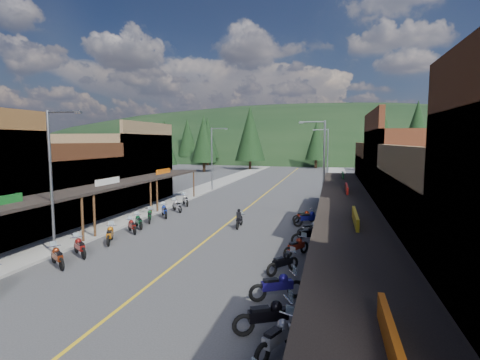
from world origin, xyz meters
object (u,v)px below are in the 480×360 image
Objects in this scene: pine_4 at (384,137)px; pine_0 at (137,140)px; bike_west_9 at (150,215)px; bike_east_2 at (278,335)px; shop_east_3 at (403,185)px; pine_10 at (204,139)px; pine_5 at (451,134)px; streetlight_0 at (53,176)px; bike_west_4 at (57,256)px; shop_east_2 at (433,188)px; pine_2 at (250,133)px; pine_3 at (316,140)px; streetlight_1 at (213,156)px; bike_west_6 at (110,234)px; pedestrian_east_b at (328,198)px; pine_9 at (434,141)px; shop_west_3 at (118,168)px; bike_east_8 at (310,228)px; pedestrian_east_a at (348,244)px; bike_west_5 at (80,246)px; bike_west_7 at (132,225)px; pine_11 at (417,135)px; bike_west_12 at (185,199)px; bike_east_6 at (296,246)px; pine_8 at (165,143)px; bike_east_3 at (268,314)px; streetlight_2 at (322,164)px; bike_east_10 at (304,216)px; streetlight_3 at (326,155)px; bike_west_11 at (177,205)px; bike_east_9 at (309,217)px; bike_west_10 at (164,210)px; bike_east_4 at (277,284)px; bike_east_5 at (283,262)px; pine_1 at (208,137)px; rider_on_bike at (239,220)px; pine_7 at (187,138)px.

pine_0 is at bearing 178.03° from pine_4.
bike_west_9 is 20.02m from bike_east_2.
shop_east_3 is 50.24m from pine_10.
streetlight_0 is at bearing -117.70° from pine_5.
bike_west_4 is at bearing -63.70° from pine_0.
pine_0 is at bearing 131.73° from shop_east_2.
pine_3 is at bearing 29.74° from pine_2.
shop_east_2 is at bearing 88.08° from bike_east_2.
streetlight_1 is 29.81m from bike_west_4.
pine_5 is 6.89× the size of bike_west_4.
pedestrian_east_b is (13.05, 14.75, 0.48)m from bike_west_6.
shop_west_3 is at bearing -138.27° from pine_9.
bike_east_8 is 1.25× the size of pedestrian_east_a.
bike_west_5 reaches higher than bike_west_4.
bike_west_9 is (-0.41, 3.36, 0.03)m from bike_west_7.
pine_11 is (30.00, -20.00, -0.80)m from pine_2.
streetlight_1 is 3.91× the size of bike_east_8.
shop_east_2 is 37.01m from pine_11.
streetlight_0 is (-20.71, -17.30, 1.93)m from shop_east_3.
bike_west_12 reaches higher than bike_east_6.
streetlight_1 is 23.51m from pine_8.
shop_west_3 is at bearing 81.23° from bike_west_7.
bike_east_8 is at bearing 29.44° from streetlight_0.
bike_east_3 is at bearing -58.05° from pine_0.
pine_8 is (-26.00, -26.00, -0.51)m from pine_3.
pedestrian_east_b is at bearing -46.62° from pine_0.
pine_2 is at bearing 50.31° from bike_west_7.
streetlight_2 is 5.08m from pedestrian_east_b.
bike_east_10 is at bearing 117.42° from bike_east_2.
pedestrian_east_a is at bearing -87.07° from streetlight_3.
bike_west_6 is 1.02× the size of bike_west_11.
bike_west_7 is (1.32, -22.25, -3.93)m from streetlight_1.
pine_11 is 43.24m from pedestrian_east_a.
bike_east_3 is at bearing -105.99° from pine_11.
streetlight_3 is 0.80× the size of pine_8.
bike_east_8 is at bearing 114.98° from bike_east_2.
streetlight_0 is 17.36m from bike_east_9.
bike_west_7 is at bearing -174.26° from shop_east_2.
bike_west_10 is (-12.69, -2.89, -3.86)m from streetlight_2.
bike_east_8 is at bearing -20.60° from bike_west_5.
streetlight_1 is 4.10× the size of bike_west_9.
bike_east_4 is at bearing -111.77° from shop_east_3.
bike_east_5 is (19.35, -17.01, -2.94)m from shop_west_3.
bike_east_6 is at bearing -67.66° from pine_1.
pine_9 is at bearing -27.51° from pine_1.
bike_east_2 is (-17.69, -57.65, -5.76)m from pine_9.
pine_5 is 7.27× the size of rider_on_bike.
pine_7 reaches higher than pine_3.
streetlight_0 is 3.75× the size of bike_west_6.
bike_west_5 is 1.01× the size of bike_east_5.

